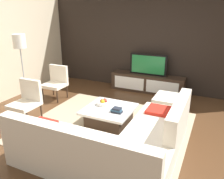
# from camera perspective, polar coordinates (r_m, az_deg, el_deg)

# --- Properties ---
(ground_plane) EXTENTS (14.00, 14.00, 0.00)m
(ground_plane) POSITION_cam_1_polar(r_m,az_deg,el_deg) (4.67, -0.09, -9.55)
(ground_plane) COLOR #4C301C
(feature_wall_back) EXTENTS (6.40, 0.12, 2.80)m
(feature_wall_back) POSITION_cam_1_polar(r_m,az_deg,el_deg) (6.69, 10.01, 11.72)
(feature_wall_back) COLOR black
(feature_wall_back) RESTS_ON ground
(area_rug) EXTENTS (3.14, 2.77, 0.01)m
(area_rug) POSITION_cam_1_polar(r_m,az_deg,el_deg) (4.71, -1.21, -9.25)
(area_rug) COLOR tan
(area_rug) RESTS_ON ground
(media_console) EXTENTS (2.08, 0.44, 0.50)m
(media_console) POSITION_cam_1_polar(r_m,az_deg,el_deg) (6.65, 8.73, 1.57)
(media_console) COLOR #332319
(media_console) RESTS_ON ground
(television) EXTENTS (1.05, 0.06, 0.59)m
(television) POSITION_cam_1_polar(r_m,az_deg,el_deg) (6.51, 8.98, 6.16)
(television) COLOR black
(television) RESTS_ON media_console
(sectional_couch) EXTENTS (2.36, 2.34, 0.84)m
(sectional_couch) POSITION_cam_1_polar(r_m,az_deg,el_deg) (3.66, 1.30, -13.23)
(sectional_couch) COLOR beige
(sectional_couch) RESTS_ON ground
(coffee_table) EXTENTS (0.94, 0.95, 0.38)m
(coffee_table) POSITION_cam_1_polar(r_m,az_deg,el_deg) (4.70, -0.68, -6.61)
(coffee_table) COLOR #332319
(coffee_table) RESTS_ON ground
(accent_chair_near) EXTENTS (0.53, 0.54, 0.87)m
(accent_chair_near) POSITION_cam_1_polar(r_m,az_deg,el_deg) (5.13, -20.35, -2.13)
(accent_chair_near) COLOR #332319
(accent_chair_near) RESTS_ON ground
(floor_lamp) EXTENTS (0.30, 0.30, 1.72)m
(floor_lamp) POSITION_cam_1_polar(r_m,az_deg,el_deg) (5.84, -21.95, 9.90)
(floor_lamp) COLOR #A5A5AA
(floor_lamp) RESTS_ON ground
(ottoman) EXTENTS (0.70, 0.70, 0.40)m
(ottoman) POSITION_cam_1_polar(r_m,az_deg,el_deg) (5.38, 14.26, -3.78)
(ottoman) COLOR beige
(ottoman) RESTS_ON ground
(fruit_bowl) EXTENTS (0.28, 0.28, 0.13)m
(fruit_bowl) POSITION_cam_1_polar(r_m,az_deg,el_deg) (4.76, -2.11, -3.26)
(fruit_bowl) COLOR silver
(fruit_bowl) RESTS_ON coffee_table
(accent_chair_far) EXTENTS (0.54, 0.50, 0.87)m
(accent_chair_far) POSITION_cam_1_polar(r_m,az_deg,el_deg) (6.21, -13.66, 2.27)
(accent_chair_far) COLOR #332319
(accent_chair_far) RESTS_ON ground
(book_stack) EXTENTS (0.22, 0.15, 0.09)m
(book_stack) POSITION_cam_1_polar(r_m,az_deg,el_deg) (4.42, 1.19, -5.19)
(book_stack) COLOR #1E232D
(book_stack) RESTS_ON coffee_table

